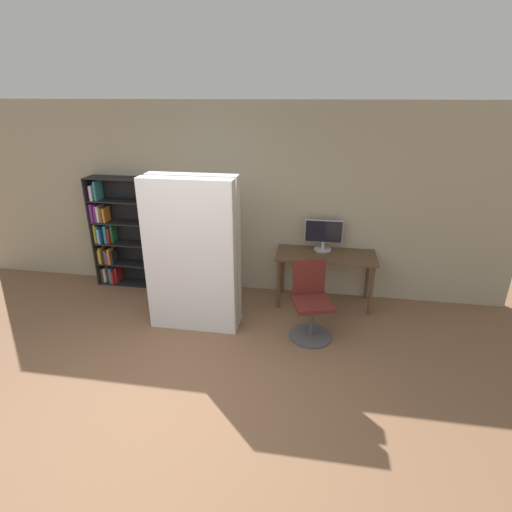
# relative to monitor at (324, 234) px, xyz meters

# --- Properties ---
(ground_plane) EXTENTS (16.00, 16.00, 0.00)m
(ground_plane) POSITION_rel_monitor_xyz_m (-1.44, -2.65, -0.98)
(ground_plane) COLOR brown
(wall_back) EXTENTS (8.00, 0.06, 2.70)m
(wall_back) POSITION_rel_monitor_xyz_m (-1.44, 0.17, 0.37)
(wall_back) COLOR tan
(wall_back) RESTS_ON ground
(desk) EXTENTS (1.35, 0.59, 0.74)m
(desk) POSITION_rel_monitor_xyz_m (0.05, -0.16, -0.33)
(desk) COLOR brown
(desk) RESTS_ON ground
(monitor) EXTENTS (0.52, 0.24, 0.43)m
(monitor) POSITION_rel_monitor_xyz_m (0.00, 0.00, 0.00)
(monitor) COLOR #B7B7BC
(monitor) RESTS_ON desk
(office_chair) EXTENTS (0.55, 0.55, 0.94)m
(office_chair) POSITION_rel_monitor_xyz_m (-0.10, -1.01, -0.59)
(office_chair) COLOR #4C4C51
(office_chair) RESTS_ON ground
(bookshelf) EXTENTS (0.90, 0.31, 1.66)m
(bookshelf) POSITION_rel_monitor_xyz_m (-3.07, 0.01, -0.19)
(bookshelf) COLOR black
(bookshelf) RESTS_ON ground
(mattress_near) EXTENTS (1.10, 0.18, 1.91)m
(mattress_near) POSITION_rel_monitor_xyz_m (-1.55, -1.08, -0.02)
(mattress_near) COLOR silver
(mattress_near) RESTS_ON ground
(mattress_far) EXTENTS (1.10, 0.18, 1.91)m
(mattress_far) POSITION_rel_monitor_xyz_m (-1.55, -0.83, -0.02)
(mattress_far) COLOR silver
(mattress_far) RESTS_ON ground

